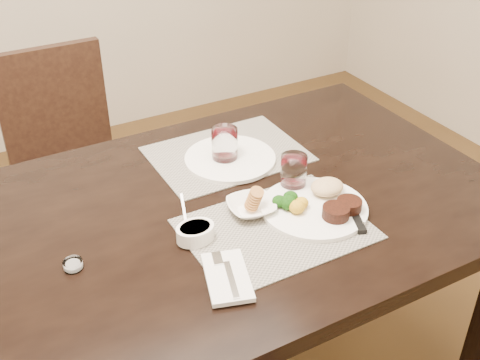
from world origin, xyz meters
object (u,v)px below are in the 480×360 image
steak_knife (349,214)px  far_plate (230,159)px  cracker_bowl (251,206)px  dinner_plate (319,204)px  chair_far (67,152)px  wine_glass_near (293,174)px

steak_knife → far_plate: (-0.14, 0.41, 0.00)m
cracker_bowl → far_plate: cracker_bowl is taller
dinner_plate → cracker_bowl: size_ratio=2.01×
chair_far → far_plate: 0.85m
dinner_plate → cracker_bowl: 0.18m
chair_far → wine_glass_near: chair_far is taller
dinner_plate → wine_glass_near: (-0.00, 0.12, 0.03)m
far_plate → dinner_plate: bearing=-75.5°
far_plate → chair_far: bearing=114.6°
chair_far → steak_knife: size_ratio=3.47×
steak_knife → far_plate: bearing=130.8°
dinner_plate → steak_knife: dinner_plate is taller
cracker_bowl → wine_glass_near: size_ratio=1.40×
wine_glass_near → far_plate: 0.24m
wine_glass_near → cracker_bowl: bearing=-164.5°
chair_far → far_plate: (0.34, -0.74, 0.26)m
dinner_plate → chair_far: bearing=124.8°
dinner_plate → cracker_bowl: bearing=167.8°
chair_far → cracker_bowl: bearing=-75.4°
dinner_plate → wine_glass_near: wine_glass_near is taller
steak_knife → cracker_bowl: cracker_bowl is taller
steak_knife → far_plate: 0.43m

